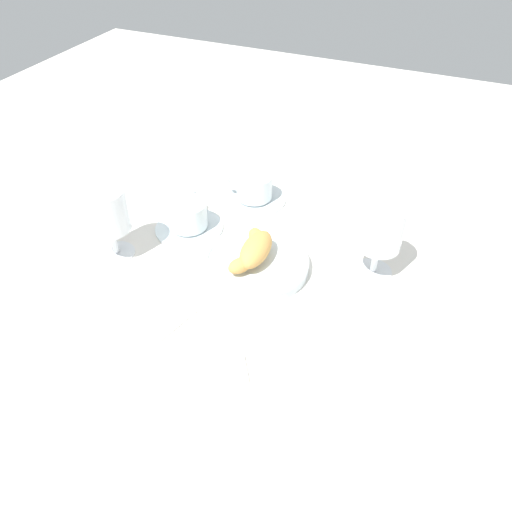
{
  "coord_description": "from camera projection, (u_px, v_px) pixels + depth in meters",
  "views": [
    {
      "loc": [
        -0.64,
        -0.29,
        0.6
      ],
      "look_at": [
        -0.02,
        -0.02,
        0.03
      ],
      "focal_mm": 34.66,
      "sensor_mm": 36.0,
      "label": 1
    }
  ],
  "objects": [
    {
      "name": "croissant_large",
      "position": [
        254.0,
        250.0,
        0.87
      ],
      "size": [
        0.14,
        0.06,
        0.04
      ],
      "color": "#D6994C",
      "rests_on": "pastry_plate"
    },
    {
      "name": "ground_plane",
      "position": [
        252.0,
        259.0,
        0.92
      ],
      "size": [
        2.2,
        2.2,
        0.0
      ],
      "primitive_type": "plane",
      "color": "silver"
    },
    {
      "name": "sugar_packet",
      "position": [
        235.0,
        369.0,
        0.73
      ],
      "size": [
        0.06,
        0.06,
        0.01
      ],
      "primitive_type": "cube",
      "rotation": [
        0.0,
        0.0,
        0.58
      ],
      "color": "white",
      "rests_on": "ground_plane"
    },
    {
      "name": "coffee_cup_far",
      "position": [
        188.0,
        218.0,
        0.98
      ],
      "size": [
        0.14,
        0.14,
        0.06
      ],
      "color": "silver",
      "rests_on": "ground_plane"
    },
    {
      "name": "folded_napkin",
      "position": [
        163.0,
        305.0,
        0.83
      ],
      "size": [
        0.13,
        0.13,
        0.01
      ],
      "primitive_type": "cube",
      "rotation": [
        0.0,
        0.0,
        -0.27
      ],
      "color": "silver",
      "rests_on": "ground_plane"
    },
    {
      "name": "pastry_plate",
      "position": [
        256.0,
        263.0,
        0.89
      ],
      "size": [
        0.19,
        0.19,
        0.02
      ],
      "color": "silver",
      "rests_on": "ground_plane"
    },
    {
      "name": "juice_glass_left",
      "position": [
        107.0,
        213.0,
        0.87
      ],
      "size": [
        0.08,
        0.08,
        0.14
      ],
      "color": "white",
      "rests_on": "ground_plane"
    },
    {
      "name": "coffee_cup_near",
      "position": [
        254.0,
        190.0,
        1.06
      ],
      "size": [
        0.14,
        0.14,
        0.06
      ],
      "color": "silver",
      "rests_on": "ground_plane"
    },
    {
      "name": "juice_glass_right",
      "position": [
        381.0,
        230.0,
        0.83
      ],
      "size": [
        0.08,
        0.08,
        0.14
      ],
      "color": "white",
      "rests_on": "ground_plane"
    }
  ]
}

